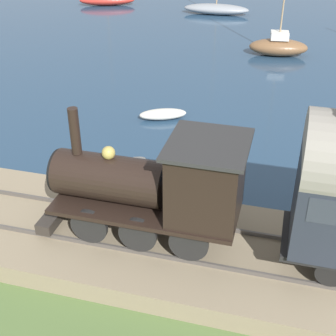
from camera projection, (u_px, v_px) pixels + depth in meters
name	position (u px, v px, depth m)	size (l,w,h in m)	color
steam_locomotive	(160.00, 183.00, 12.25)	(2.20, 5.60, 3.57)	black
sailboat_brown	(278.00, 46.00, 29.33)	(2.07, 3.79, 7.91)	brown
sailboat_gray	(216.00, 9.00, 39.22)	(1.88, 5.53, 8.69)	gray
sailboat_red	(107.00, 0.00, 42.31)	(3.13, 5.21, 8.48)	#B72D23
rowboat_far_out	(332.00, 192.00, 15.84)	(1.82, 2.07, 0.41)	beige
rowboat_mid_harbor	(124.00, 167.00, 17.39)	(2.08, 1.80, 0.32)	beige
rowboat_near_shore	(163.00, 114.00, 21.30)	(1.62, 2.30, 0.45)	beige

